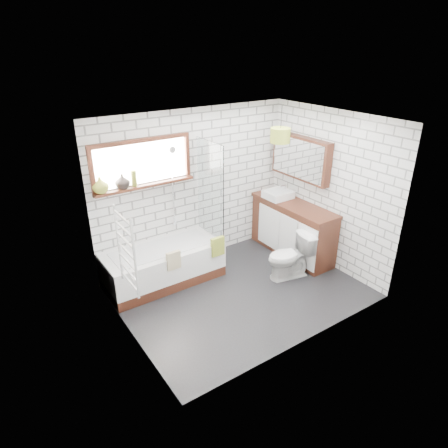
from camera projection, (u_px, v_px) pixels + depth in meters
floor at (241, 292)px, 5.94m from camera, size 3.40×2.60×0.01m
ceiling at (244, 121)px, 4.88m from camera, size 3.40×2.60×0.01m
wall_back at (194, 188)px, 6.39m from camera, size 3.40×0.01×2.50m
wall_front at (312, 254)px, 4.43m from camera, size 3.40×0.01×2.50m
wall_left at (122, 248)px, 4.54m from camera, size 0.01×2.60×2.50m
wall_right at (329, 190)px, 6.28m from camera, size 0.01×2.60×2.50m
window at (143, 164)px, 5.69m from camera, size 1.52×0.16×0.68m
towel_radiator at (126, 251)px, 4.58m from camera, size 0.06×0.52×1.00m
mirror_cabinet at (301, 158)px, 6.52m from camera, size 0.16×1.20×0.70m
shower_riser at (173, 187)px, 6.11m from camera, size 0.02×0.02×1.30m
bathtub at (163, 265)px, 6.09m from camera, size 1.77×0.78×0.57m
shower_screen at (210, 190)px, 6.09m from camera, size 0.02×0.72×1.50m
towel_green at (218, 246)px, 6.06m from camera, size 0.22×0.06×0.30m
towel_beige at (174, 260)px, 5.67m from camera, size 0.21×0.05×0.27m
vanity at (292, 229)px, 6.83m from camera, size 0.53×1.63×0.93m
basin at (278, 194)px, 6.83m from camera, size 0.44×0.38×0.13m
tap at (285, 189)px, 6.89m from camera, size 0.04×0.04×0.16m
toilet at (290, 257)px, 6.17m from camera, size 0.54×0.77×0.72m
vase_olive at (100, 186)px, 5.42m from camera, size 0.26×0.26×0.23m
vase_dark at (123, 183)px, 5.59m from camera, size 0.23×0.23×0.21m
bottle at (134, 180)px, 5.67m from camera, size 0.07×0.07×0.23m
pendant at (280, 135)px, 5.99m from camera, size 0.30×0.30×0.22m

